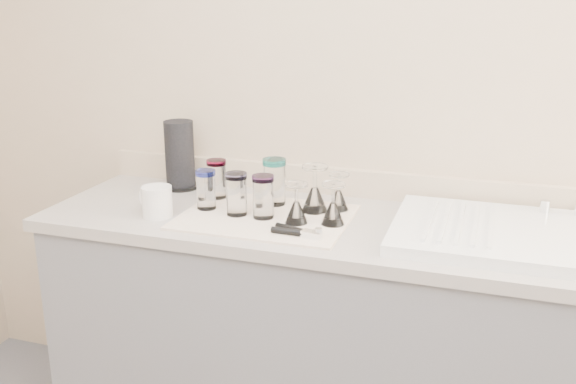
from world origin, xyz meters
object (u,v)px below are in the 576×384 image
(sink_unit, at_px, (533,236))
(goblet_front_right, at_px, (333,211))
(paper_towel_roll, at_px, (180,156))
(can_opener, at_px, (297,232))
(tumbler_teal, at_px, (217,179))
(goblet_back_left, at_px, (315,196))
(tumbler_purple, at_px, (274,181))
(goblet_front_left, at_px, (296,209))
(tumbler_magenta, at_px, (206,189))
(tumbler_blue, at_px, (236,194))
(white_mug, at_px, (156,201))
(tumbler_lavender, at_px, (263,196))
(goblet_back_right, at_px, (338,198))

(sink_unit, relative_size, goblet_front_right, 6.12)
(goblet_front_right, xyz_separation_m, paper_towel_roll, (-0.66, 0.23, 0.07))
(can_opener, distance_m, paper_towel_roll, 0.69)
(tumbler_teal, bearing_deg, goblet_back_left, -5.50)
(tumbler_teal, bearing_deg, tumbler_purple, -1.44)
(tumbler_purple, relative_size, paper_towel_roll, 0.63)
(goblet_front_left, relative_size, goblet_front_right, 0.98)
(tumbler_purple, relative_size, goblet_front_right, 1.20)
(goblet_front_right, bearing_deg, tumbler_magenta, 177.82)
(tumbler_magenta, height_order, can_opener, tumbler_magenta)
(tumbler_blue, relative_size, white_mug, 0.94)
(goblet_back_left, height_order, can_opener, goblet_back_left)
(tumbler_magenta, distance_m, goblet_front_left, 0.34)
(tumbler_blue, height_order, goblet_back_left, goblet_back_left)
(goblet_back_left, relative_size, goblet_front_right, 1.18)
(tumbler_purple, distance_m, tumbler_lavender, 0.15)
(goblet_back_left, distance_m, goblet_front_left, 0.13)
(white_mug, bearing_deg, tumbler_blue, 16.63)
(sink_unit, distance_m, white_mug, 1.19)
(tumbler_purple, height_order, tumbler_magenta, tumbler_purple)
(tumbler_teal, bearing_deg, tumbler_blue, -47.36)
(sink_unit, distance_m, tumbler_magenta, 1.05)
(can_opener, bearing_deg, sink_unit, 14.82)
(sink_unit, bearing_deg, tumbler_teal, 175.24)
(goblet_back_right, xyz_separation_m, white_mug, (-0.56, -0.23, 0.00))
(tumbler_blue, bearing_deg, goblet_back_left, 26.10)
(sink_unit, relative_size, tumbler_teal, 5.90)
(goblet_front_left, relative_size, white_mug, 0.87)
(tumbler_teal, xyz_separation_m, paper_towel_roll, (-0.19, 0.09, 0.05))
(tumbler_purple, bearing_deg, tumbler_magenta, -149.63)
(goblet_front_left, bearing_deg, sink_unit, 6.11)
(tumbler_magenta, distance_m, white_mug, 0.17)
(tumbler_blue, distance_m, tumbler_lavender, 0.09)
(tumbler_teal, distance_m, tumbler_lavender, 0.28)
(tumbler_teal, bearing_deg, goblet_front_left, -25.25)
(tumbler_blue, bearing_deg, tumbler_magenta, 167.92)
(tumbler_purple, height_order, goblet_back_left, tumbler_purple)
(sink_unit, bearing_deg, tumbler_purple, 174.38)
(tumbler_blue, distance_m, goblet_front_right, 0.33)
(goblet_front_right, xyz_separation_m, can_opener, (-0.08, -0.13, -0.04))
(tumbler_blue, height_order, paper_towel_roll, paper_towel_roll)
(goblet_back_left, bearing_deg, white_mug, -158.68)
(tumbler_teal, xyz_separation_m, tumbler_purple, (0.22, -0.01, 0.01))
(sink_unit, distance_m, tumbler_teal, 1.07)
(can_opener, bearing_deg, tumbler_blue, 154.58)
(goblet_back_right, bearing_deg, goblet_back_left, -151.40)
(tumbler_purple, relative_size, goblet_back_right, 1.27)
(sink_unit, height_order, goblet_front_right, sink_unit)
(sink_unit, xyz_separation_m, can_opener, (-0.68, -0.18, -0.00))
(tumbler_purple, height_order, goblet_back_right, tumbler_purple)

